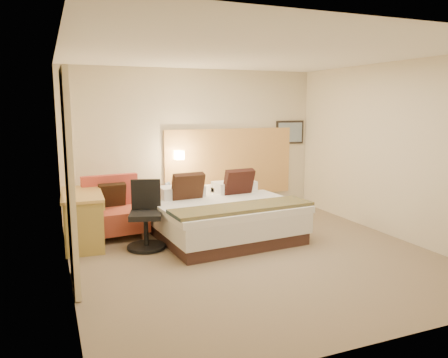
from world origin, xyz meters
name	(u,v)px	position (x,y,z in m)	size (l,w,h in m)	color
floor	(253,254)	(0.00, 0.00, -0.01)	(4.80, 5.00, 0.02)	#7F6D55
ceiling	(255,53)	(0.00, 0.00, 2.71)	(4.80, 5.00, 0.02)	white
wall_back	(195,143)	(0.00, 2.51, 1.35)	(4.80, 0.02, 2.70)	beige
wall_front	(389,191)	(0.00, -2.51, 1.35)	(4.80, 0.02, 2.70)	beige
wall_left	(63,167)	(-2.41, 0.00, 1.35)	(0.02, 5.00, 2.70)	beige
wall_right	(394,150)	(2.41, 0.00, 1.35)	(0.02, 5.00, 2.70)	beige
headboard_panel	(230,162)	(0.70, 2.47, 0.95)	(2.60, 0.04, 1.30)	tan
art_frame	(290,132)	(2.02, 2.48, 1.50)	(0.62, 0.03, 0.47)	black
art_canvas	(290,132)	(2.02, 2.46, 1.50)	(0.54, 0.01, 0.39)	gray
lamp_arm	(178,155)	(-0.35, 2.42, 1.15)	(0.02, 0.02, 0.12)	white
lamp_shade	(179,155)	(-0.35, 2.36, 1.15)	(0.15, 0.15, 0.15)	#FFEDC6
curtain	(70,181)	(-2.36, -0.25, 1.22)	(0.06, 0.90, 2.42)	beige
bottle_a	(167,189)	(-0.74, 1.81, 0.65)	(0.06, 0.06, 0.20)	#90A7DF
bottle_b	(169,188)	(-0.68, 1.88, 0.65)	(0.06, 0.06, 0.20)	#86A2CF
menu_folder	(176,188)	(-0.58, 1.81, 0.66)	(0.13, 0.05, 0.22)	#391B17
bed	(221,216)	(-0.09, 0.94, 0.33)	(2.21, 2.16, 1.01)	#38221C
lounge_chair	(115,212)	(-1.64, 1.61, 0.37)	(0.95, 0.85, 0.94)	#A1744C
side_table	(171,208)	(-0.67, 1.81, 0.31)	(0.60, 0.60, 0.55)	white
desk	(84,204)	(-2.11, 1.34, 0.61)	(0.63, 1.27, 0.78)	tan
desk_chair	(146,221)	(-1.31, 0.82, 0.40)	(0.68, 0.68, 0.97)	black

